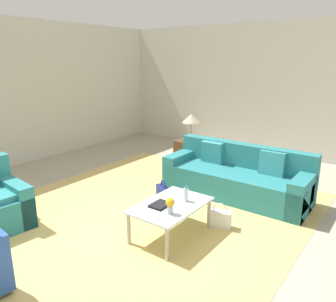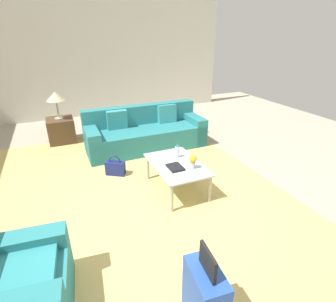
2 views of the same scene
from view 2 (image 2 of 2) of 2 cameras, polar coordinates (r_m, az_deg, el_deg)
name	(u,v)px [view 2 (image 2 of 2)]	position (r m, az deg, el deg)	size (l,w,h in m)	color
ground_plane	(156,212)	(3.68, -2.71, -13.05)	(12.00, 12.00, 0.00)	#A89E89
wall_right	(88,60)	(7.90, -16.93, 18.48)	(0.12, 8.00, 3.10)	beige
area_rug	(129,192)	(4.10, -8.40, -8.87)	(5.20, 4.40, 0.01)	tan
couch	(145,133)	(5.54, -5.08, 3.84)	(0.88, 2.42, 0.85)	teal
armchair	(0,296)	(2.76, -32.68, -25.06)	(0.96, 0.99, 0.91)	teal
coffee_table	(177,167)	(3.94, 1.90, -3.49)	(1.06, 0.69, 0.45)	silver
water_bottle	(177,152)	(4.08, 2.01, -0.16)	(0.06, 0.06, 0.20)	silver
coffee_table_book	(175,167)	(3.78, 1.59, -3.56)	(0.26, 0.20, 0.03)	black
flower_vase	(193,161)	(3.75, 5.45, -2.09)	(0.11, 0.11, 0.21)	#B2B7BC
side_table	(61,130)	(6.26, -22.19, 4.22)	(0.55, 0.55, 0.53)	#513823
table_lamp	(55,97)	(6.07, -23.30, 10.74)	(0.39, 0.39, 0.58)	#ADA899
suitcase_blue	(205,299)	(2.34, 7.96, -29.30)	(0.42, 0.26, 0.85)	#2851AD
handbag_navy	(115,168)	(4.56, -11.38, -3.61)	(0.29, 0.34, 0.36)	navy
handbag_white	(183,162)	(4.69, 3.34, -2.33)	(0.24, 0.35, 0.36)	white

